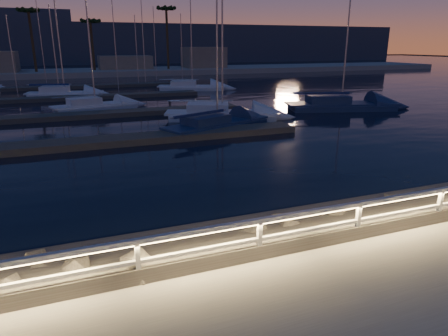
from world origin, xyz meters
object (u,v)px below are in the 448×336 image
Objects in this scene: sailboat_g at (219,113)px; sailboat_l at (190,87)px; guard_rail at (219,236)px; sailboat_d at (215,124)px; sailboat_j at (93,105)px; sailboat_h at (338,104)px; sailboat_n at (63,93)px.

sailboat_g is 1.02× the size of sailboat_l.
sailboat_l is at bearing 74.43° from guard_rail.
sailboat_l is (5.58, 24.85, 0.02)m from sailboat_d.
guard_rail is 29.84m from sailboat_j.
guard_rail is at bearing -102.07° from sailboat_j.
sailboat_j is at bearing 98.51° from sailboat_d.
sailboat_g is at bearing -56.63° from sailboat_j.
guard_rail is at bearing -84.10° from sailboat_l.
guard_rail is 29.70m from sailboat_h.
sailboat_n is (-23.39, 18.43, -0.02)m from sailboat_h.
sailboat_d is (6.30, 17.78, -0.96)m from guard_rail.
sailboat_d is 4.10m from sailboat_g.
sailboat_l is at bearing 100.19° from sailboat_g.
sailboat_l is at bearing 30.76° from sailboat_j.
guard_rail is at bearing -73.11° from sailboat_n.
sailboat_g is (8.01, 21.50, -0.92)m from guard_rail.
sailboat_n is at bearing 141.90° from sailboat_g.
sailboat_d is 24.82m from sailboat_n.
sailboat_n is at bearing 158.02° from sailboat_h.
sailboat_g reaches higher than sailboat_j.
sailboat_h reaches higher than sailboat_l.
sailboat_d is 0.83× the size of sailboat_h.
guard_rail is 40.72m from sailboat_n.
sailboat_h is (11.79, 0.62, 0.01)m from sailboat_g.
sailboat_j is (-7.33, 12.03, 0.02)m from sailboat_d.
sailboat_h is 1.31× the size of sailboat_j.
sailboat_g is 21.48m from sailboat_l.
sailboat_l is (12.91, 12.82, -0.00)m from sailboat_j.
guard_rail is 2.61× the size of sailboat_h.
sailboat_h is at bearing -5.00° from sailboat_d.
sailboat_j is at bearing -64.78° from sailboat_n.
guard_rail is at bearing -115.58° from sailboat_h.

